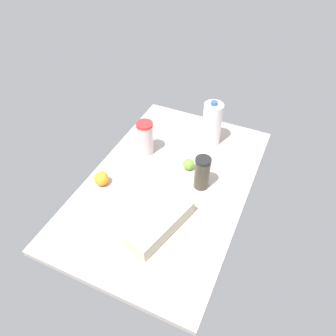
{
  "coord_description": "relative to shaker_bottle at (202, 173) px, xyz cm",
  "views": [
    {
      "loc": [
        -101.46,
        -46.31,
        119.72
      ],
      "look_at": [
        0.0,
        0.0,
        13.0
      ],
      "focal_mm": 35.0,
      "sensor_mm": 36.0,
      "label": 1
    }
  ],
  "objects": [
    {
      "name": "lime_near_front",
      "position": [
        8.74,
        10.08,
        -5.87
      ],
      "size": [
        5.87,
        5.87,
        5.87
      ],
      "primitive_type": "sphere",
      "color": "#6FB838",
      "rests_on": "countertop"
    },
    {
      "name": "countertop",
      "position": [
        -4.81,
        15.46,
        -10.31
      ],
      "size": [
        120.0,
        76.0,
        3.0
      ],
      "primitive_type": "cube",
      "color": "#B9A99F",
      "rests_on": "ground"
    },
    {
      "name": "egg_carton",
      "position": [
        -31.24,
        6.81,
        -5.26
      ],
      "size": [
        34.7,
        19.51,
        7.09
      ],
      "primitive_type": "cube",
      "rotation": [
        0.0,
        0.0,
        -0.26
      ],
      "color": "#BDBB9B",
      "rests_on": "countertop"
    },
    {
      "name": "orange_beside_bowl",
      "position": [
        -18.84,
        44.59,
        -5.25
      ],
      "size": [
        7.11,
        7.11,
        7.11
      ],
      "primitive_type": "sphere",
      "color": "orange",
      "rests_on": "countertop"
    },
    {
      "name": "milk_jug",
      "position": [
        34.08,
        7.22,
        3.49
      ],
      "size": [
        10.3,
        10.3,
        26.17
      ],
      "color": "white",
      "rests_on": "countertop"
    },
    {
      "name": "tumbler_cup",
      "position": [
        11.55,
        36.11,
        0.65
      ],
      "size": [
        8.75,
        8.75,
        18.84
      ],
      "color": "beige",
      "rests_on": "countertop"
    },
    {
      "name": "shaker_bottle",
      "position": [
        0.0,
        0.0,
        0.0
      ],
      "size": [
        7.5,
        7.5,
        17.54
      ],
      "color": "#3D392C",
      "rests_on": "countertop"
    }
  ]
}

